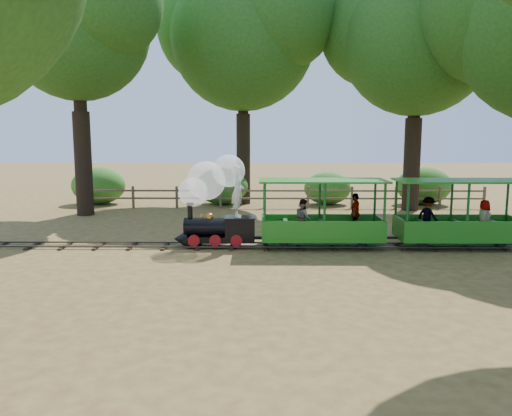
{
  "coord_description": "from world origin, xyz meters",
  "views": [
    {
      "loc": [
        -1.12,
        -14.57,
        3.34
      ],
      "look_at": [
        -1.29,
        0.5,
        1.11
      ],
      "focal_mm": 35.0,
      "sensor_mm": 36.0,
      "label": 1
    }
  ],
  "objects_px": {
    "carriage_front": "(324,221)",
    "fence": "(286,196)",
    "carriage_rear": "(456,222)",
    "locomotive": "(213,194)"
  },
  "relations": [
    {
      "from": "locomotive",
      "to": "fence",
      "type": "bearing_deg",
      "value": 72.22
    },
    {
      "from": "locomotive",
      "to": "carriage_rear",
      "type": "height_order",
      "value": "locomotive"
    },
    {
      "from": "carriage_front",
      "to": "fence",
      "type": "height_order",
      "value": "carriage_front"
    },
    {
      "from": "carriage_rear",
      "to": "fence",
      "type": "relative_size",
      "value": 0.21
    },
    {
      "from": "fence",
      "to": "locomotive",
      "type": "bearing_deg",
      "value": -107.78
    },
    {
      "from": "carriage_front",
      "to": "carriage_rear",
      "type": "bearing_deg",
      "value": -0.16
    },
    {
      "from": "locomotive",
      "to": "fence",
      "type": "height_order",
      "value": "locomotive"
    },
    {
      "from": "carriage_front",
      "to": "fence",
      "type": "distance_m",
      "value": 8.02
    },
    {
      "from": "carriage_rear",
      "to": "fence",
      "type": "distance_m",
      "value": 9.24
    },
    {
      "from": "locomotive",
      "to": "fence",
      "type": "xyz_separation_m",
      "value": [
        2.54,
        7.93,
        -1.01
      ]
    }
  ]
}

